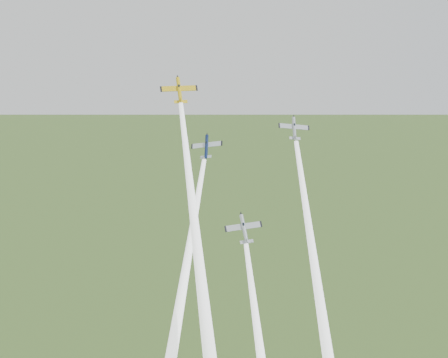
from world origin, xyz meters
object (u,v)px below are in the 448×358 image
at_px(plane_yellow, 179,90).
at_px(plane_silver_low, 244,229).
at_px(plane_silver_right, 294,128).
at_px(plane_navy, 206,147).

relative_size(plane_yellow, plane_silver_low, 1.03).
bearing_deg(plane_silver_low, plane_silver_right, 35.34).
bearing_deg(plane_silver_right, plane_navy, 170.27).
xyz_separation_m(plane_navy, plane_silver_low, (8.43, -11.47, -14.56)).
bearing_deg(plane_silver_right, plane_yellow, 172.20).
bearing_deg(plane_silver_right, plane_silver_low, -141.62).
height_order(plane_yellow, plane_navy, plane_yellow).
bearing_deg(plane_yellow, plane_silver_right, -12.58).
xyz_separation_m(plane_yellow, plane_silver_low, (13.95, -10.56, -26.57)).
relative_size(plane_yellow, plane_silver_right, 1.17).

